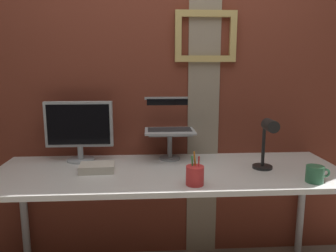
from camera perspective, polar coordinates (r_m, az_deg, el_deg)
The scene contains 9 objects.
brick_wall_back at distance 2.27m, azimuth 0.05°, elevation 6.58°, with size 3.71×0.16×2.41m.
desk at distance 1.97m, azimuth 0.18°, elevation -9.63°, with size 2.09×0.70×0.75m.
monitor at distance 2.16m, azimuth -15.43°, elevation -0.22°, with size 0.43×0.18×0.39m.
laptop_stand at distance 2.14m, azimuth 0.42°, elevation -2.61°, with size 0.28×0.22×0.19m.
laptop at distance 2.18m, azimuth 0.31°, elevation 0.76°, with size 0.33×0.27×0.22m.
desk_lamp at distance 1.97m, azimuth 17.13°, elevation -2.23°, with size 0.12×0.20×0.32m.
pen_cup at distance 1.71m, azimuth 4.78°, elevation -8.67°, with size 0.09×0.09×0.18m.
coffee_mug at distance 1.91m, azimuth 24.57°, elevation -7.72°, with size 0.13×0.09×0.09m.
paper_clutter_stack at distance 1.96m, azimuth -12.43°, elevation -7.21°, with size 0.20×0.14×0.05m, color silver.
Camera 1 is at (-0.14, -1.90, 1.36)m, focal length 34.50 mm.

